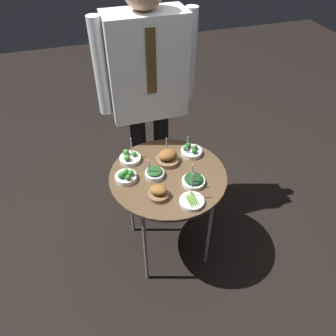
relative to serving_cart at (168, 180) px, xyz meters
name	(u,v)px	position (x,y,z in m)	size (l,w,h in m)	color
ground_plane	(168,245)	(0.00, 0.00, -0.64)	(8.00, 8.00, 0.00)	black
serving_cart	(168,180)	(0.00, 0.00, 0.00)	(0.68, 0.68, 0.69)	brown
bowl_roast_back_right	(167,157)	(0.03, 0.11, 0.08)	(0.14, 0.14, 0.15)	brown
bowl_spinach_mid_right	(154,173)	(-0.08, 0.01, 0.07)	(0.11, 0.11, 0.13)	silver
bowl_broccoli_front_center	(191,151)	(0.19, 0.14, 0.07)	(0.13, 0.13, 0.15)	white
bowl_spinach_mid_left	(193,180)	(0.11, -0.11, 0.07)	(0.13, 0.13, 0.17)	white
bowl_broccoli_far_rim	(126,177)	(-0.24, 0.03, 0.07)	(0.12, 0.12, 0.07)	white
bowl_roast_front_right	(158,192)	(-0.10, -0.15, 0.08)	(0.12, 0.11, 0.07)	brown
bowl_broccoli_front_left	(130,158)	(-0.18, 0.19, 0.07)	(0.13, 0.13, 0.14)	silver
bowl_asparagus_center	(192,201)	(0.05, -0.25, 0.06)	(0.13, 0.13, 0.17)	white
waiter_figure	(147,79)	(0.01, 0.47, 0.42)	(0.62, 0.23, 1.67)	black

